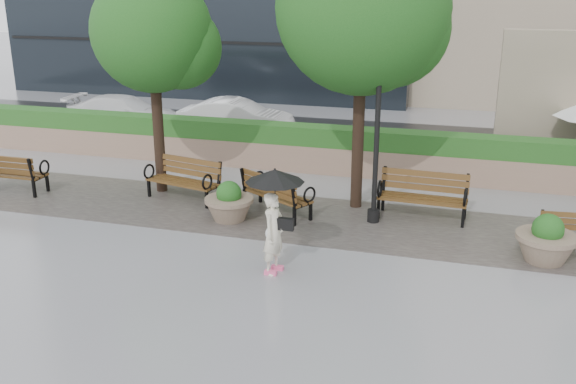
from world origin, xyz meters
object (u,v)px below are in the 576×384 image
(pedestrian, at_px, (274,211))
(planter_left, at_px, (229,205))
(bench_2, at_px, (276,202))
(bench_3, at_px, (422,206))
(bench_0, at_px, (10,180))
(lamppost, at_px, (376,153))
(car_left, at_px, (125,113))
(car_right, at_px, (237,118))
(planter_right, at_px, (546,243))
(bench_1, at_px, (184,188))

(pedestrian, bearing_deg, planter_left, 50.70)
(bench_2, distance_m, bench_3, 3.46)
(bench_0, height_order, bench_3, bench_3)
(planter_left, distance_m, lamppost, 3.61)
(planter_left, xyz_separation_m, car_left, (-7.34, 7.99, 0.26))
(car_right, distance_m, pedestrian, 11.49)
(bench_3, relative_size, lamppost, 0.55)
(planter_right, height_order, car_left, car_left)
(planter_left, height_order, car_right, car_right)
(bench_0, relative_size, car_right, 0.48)
(bench_0, xyz_separation_m, bench_2, (7.33, 0.35, -0.01))
(car_right, bearing_deg, bench_0, 151.18)
(lamppost, bearing_deg, car_left, 146.01)
(bench_1, relative_size, car_left, 0.47)
(bench_3, bearing_deg, car_right, 139.52)
(bench_3, bearing_deg, bench_1, -174.69)
(pedestrian, bearing_deg, car_right, 37.00)
(bench_2, xyz_separation_m, lamppost, (2.34, 0.12, 1.36))
(planter_left, relative_size, car_left, 0.26)
(pedestrian, bearing_deg, bench_2, 29.50)
(bench_1, height_order, bench_2, bench_1)
(car_right, bearing_deg, planter_right, -135.08)
(bench_1, distance_m, lamppost, 5.12)
(lamppost, xyz_separation_m, car_right, (-6.13, 7.23, -0.98))
(bench_0, bearing_deg, planter_right, 176.61)
(bench_2, height_order, planter_right, bench_2)
(bench_0, relative_size, bench_3, 0.95)
(car_left, bearing_deg, car_right, -93.06)
(bench_1, relative_size, lamppost, 0.55)
(bench_2, height_order, planter_left, bench_2)
(pedestrian, bearing_deg, bench_1, 58.26)
(planter_left, bearing_deg, pedestrian, -51.94)
(lamppost, relative_size, car_left, 0.86)
(planter_right, bearing_deg, pedestrian, -158.68)
(planter_right, relative_size, car_right, 0.29)
(planter_left, relative_size, planter_right, 0.95)
(planter_left, height_order, planter_right, planter_right)
(bench_0, distance_m, pedestrian, 8.76)
(lamppost, distance_m, pedestrian, 3.54)
(planter_left, bearing_deg, planter_right, -3.44)
(bench_3, bearing_deg, lamppost, -150.65)
(bench_3, bearing_deg, car_left, 152.91)
(bench_0, height_order, car_right, car_right)
(bench_2, bearing_deg, car_right, -32.50)
(bench_0, distance_m, bench_3, 10.78)
(planter_right, height_order, pedestrian, pedestrian)
(bench_0, height_order, pedestrian, pedestrian)
(bench_3, bearing_deg, bench_0, -172.17)
(bench_1, xyz_separation_m, car_right, (-1.20, 6.99, 0.37))
(bench_2, distance_m, pedestrian, 3.38)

